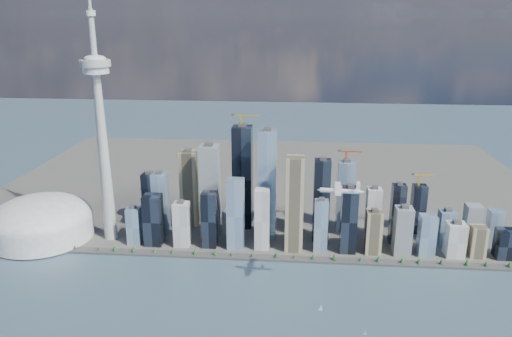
# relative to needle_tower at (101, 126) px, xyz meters

# --- Properties ---
(seawall) EXTENTS (1100.00, 22.00, 4.00)m
(seawall) POSITION_rel_needle_tower_xyz_m (300.00, -60.00, -233.84)
(seawall) COLOR #383838
(seawall) RESTS_ON ground
(land) EXTENTS (1400.00, 900.00, 3.00)m
(land) POSITION_rel_needle_tower_xyz_m (300.00, 390.00, -234.34)
(land) COLOR #4C4C47
(land) RESTS_ON ground
(shoreline_trees) EXTENTS (960.53, 7.20, 8.80)m
(shoreline_trees) POSITION_rel_needle_tower_xyz_m (300.00, -60.00, -227.06)
(shoreline_trees) COLOR #3F2D1E
(shoreline_trees) RESTS_ON seawall
(skyscraper_cluster) EXTENTS (736.00, 142.00, 245.32)m
(skyscraper_cluster) POSITION_rel_needle_tower_xyz_m (359.62, 26.82, -159.99)
(skyscraper_cluster) COLOR black
(skyscraper_cluster) RESTS_ON land
(needle_tower) EXTENTS (56.00, 56.00, 550.50)m
(needle_tower) POSITION_rel_needle_tower_xyz_m (0.00, 0.00, 0.00)
(needle_tower) COLOR #9C9D98
(needle_tower) RESTS_ON land
(dome_stadium) EXTENTS (200.00, 200.00, 86.00)m
(dome_stadium) POSITION_rel_needle_tower_xyz_m (-140.00, -10.00, -196.40)
(dome_stadium) COLOR silver
(dome_stadium) RESTS_ON land
(airplane) EXTENTS (70.11, 62.00, 17.09)m
(airplane) POSITION_rel_needle_tower_xyz_m (441.75, -193.19, -46.95)
(airplane) COLOR white
(airplane) RESTS_ON ground
(sailboat_west) EXTENTS (6.16, 3.33, 8.64)m
(sailboat_west) POSITION_rel_needle_tower_xyz_m (480.40, -278.16, -233.07)
(sailboat_west) COLOR white
(sailboat_west) RESTS_ON ground
(sailboat_east) EXTENTS (7.47, 2.53, 10.33)m
(sailboat_east) POSITION_rel_needle_tower_xyz_m (418.53, -222.08, -232.52)
(sailboat_east) COLOR white
(sailboat_east) RESTS_ON ground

